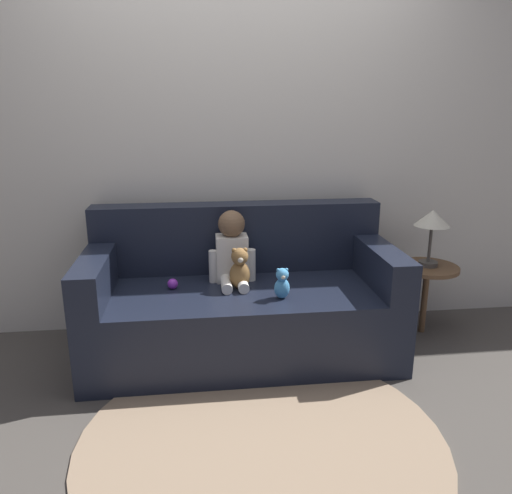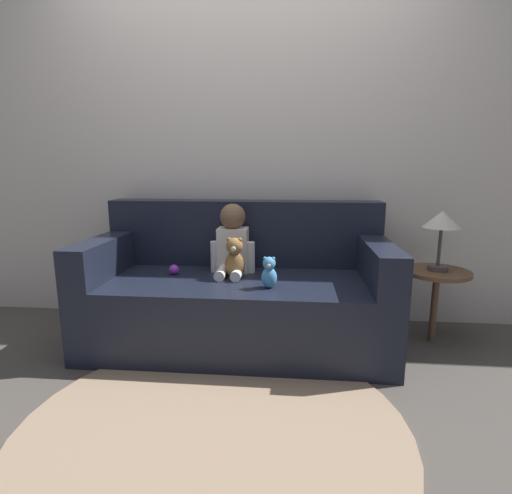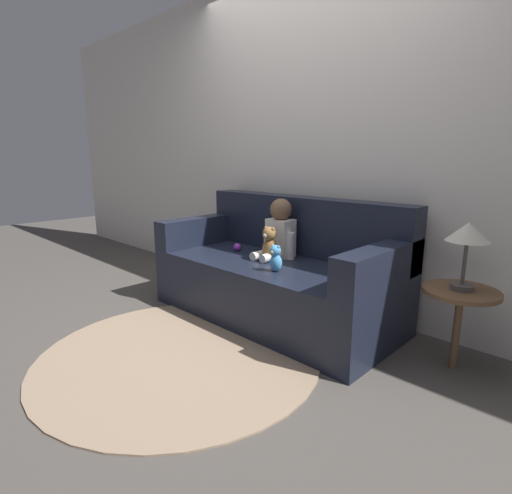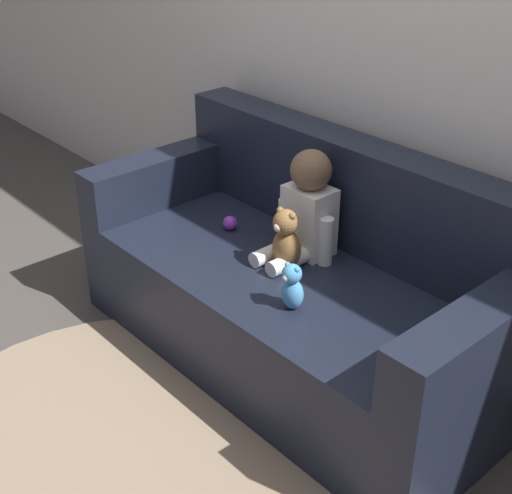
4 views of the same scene
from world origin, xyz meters
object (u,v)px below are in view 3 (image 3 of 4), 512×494
object	(u,v)px
plush_toy_side	(276,258)
side_table	(464,265)
couch	(278,275)
teddy_bear_brown	(270,244)
toy_ball	(237,247)
person_baby	(279,232)

from	to	relation	value
plush_toy_side	side_table	xyz separation A→B (m)	(1.02, 0.36, 0.08)
couch	side_table	distance (m)	1.25
teddy_bear_brown	toy_ball	size ratio (longest dim) A/B	4.08
person_baby	side_table	xyz separation A→B (m)	(1.26, 0.04, -0.02)
couch	teddy_bear_brown	size ratio (longest dim) A/B	7.27
teddy_bear_brown	toy_ball	distance (m)	0.40
side_table	couch	bearing A→B (deg)	-175.20
person_baby	toy_ball	size ratio (longest dim) A/B	7.10
couch	plush_toy_side	bearing A→B (deg)	-51.96
couch	teddy_bear_brown	xyz separation A→B (m)	(-0.01, -0.08, 0.24)
plush_toy_side	side_table	distance (m)	1.08
person_baby	side_table	bearing A→B (deg)	1.99
teddy_bear_brown	person_baby	bearing A→B (deg)	103.58
plush_toy_side	toy_ball	xyz separation A→B (m)	(-0.60, 0.22, -0.06)
person_baby	toy_ball	bearing A→B (deg)	-165.44
teddy_bear_brown	plush_toy_side	bearing A→B (deg)	-39.55
person_baby	plush_toy_side	xyz separation A→B (m)	(0.25, -0.32, -0.10)
person_baby	teddy_bear_brown	xyz separation A→B (m)	(0.03, -0.14, -0.06)
couch	side_table	bearing A→B (deg)	4.80
teddy_bear_brown	plush_toy_side	size ratio (longest dim) A/B	1.40
plush_toy_side	toy_ball	size ratio (longest dim) A/B	2.91
toy_ball	side_table	bearing A→B (deg)	4.80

